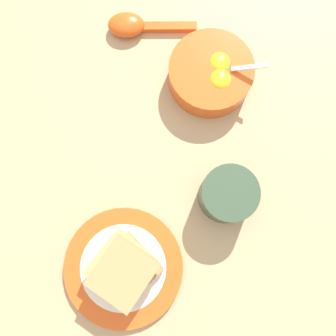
# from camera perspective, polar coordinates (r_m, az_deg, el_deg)

# --- Properties ---
(ground_plane) EXTENTS (3.00, 3.00, 0.00)m
(ground_plane) POSITION_cam_1_polar(r_m,az_deg,el_deg) (0.63, -0.23, 4.06)
(ground_plane) COLOR tan
(egg_bowl) EXTENTS (0.13, 0.13, 0.07)m
(egg_bowl) POSITION_cam_1_polar(r_m,az_deg,el_deg) (0.65, 6.24, 13.44)
(egg_bowl) COLOR #DB5119
(egg_bowl) RESTS_ON ground_plane
(toast_plate) EXTENTS (0.18, 0.18, 0.01)m
(toast_plate) POSITION_cam_1_polar(r_m,az_deg,el_deg) (0.62, -6.47, -14.15)
(toast_plate) COLOR #DB5119
(toast_plate) RESTS_ON ground_plane
(toast_sandwich) EXTENTS (0.10, 0.11, 0.06)m
(toast_sandwich) POSITION_cam_1_polar(r_m,az_deg,el_deg) (0.58, -6.50, -14.43)
(toast_sandwich) COLOR tan
(toast_sandwich) RESTS_ON toast_plate
(soup_spoon) EXTENTS (0.14, 0.10, 0.03)m
(soup_spoon) POSITION_cam_1_polar(r_m,az_deg,el_deg) (0.69, -4.96, 19.92)
(soup_spoon) COLOR #DB5119
(soup_spoon) RESTS_ON ground_plane
(drinking_cup) EXTENTS (0.08, 0.08, 0.07)m
(drinking_cup) POSITION_cam_1_polar(r_m,az_deg,el_deg) (0.59, 8.68, -3.85)
(drinking_cup) COLOR #334733
(drinking_cup) RESTS_ON ground_plane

